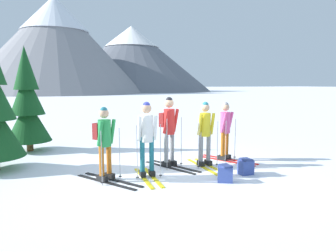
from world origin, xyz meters
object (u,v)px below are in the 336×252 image
skier_in_green (104,140)px  backpack_on_snow_front (246,167)px  skier_in_pink (225,129)px  pine_tree_near (27,104)px  backpack_on_snow_beside (225,174)px  skier_in_yellow (205,132)px  skier_in_white (147,136)px  skier_in_red (169,127)px

skier_in_green → backpack_on_snow_front: bearing=-12.8°
skier_in_green → skier_in_pink: (3.46, 0.65, -0.03)m
pine_tree_near → backpack_on_snow_beside: size_ratio=8.36×
skier_in_yellow → skier_in_white: bearing=-168.0°
skier_in_white → pine_tree_near: size_ratio=0.53×
skier_in_white → backpack_on_snow_front: (2.25, -0.65, -0.77)m
skier_in_green → skier_in_pink: skier_in_green is taller
skier_in_white → skier_in_red: 1.04m
skier_in_green → skier_in_white: bearing=-4.6°
skier_in_yellow → pine_tree_near: (-4.39, 3.63, 0.60)m
skier_in_green → backpack_on_snow_beside: 2.75m
skier_in_green → skier_in_pink: size_ratio=0.98×
pine_tree_near → backpack_on_snow_beside: pine_tree_near is taller
skier_in_green → skier_in_red: skier_in_red is taller
skier_in_white → backpack_on_snow_front: bearing=-16.1°
backpack_on_snow_front → pine_tree_near: bearing=136.9°
skier_in_white → skier_in_pink: (2.51, 0.73, -0.08)m
skier_in_pink → backpack_on_snow_beside: size_ratio=4.22×
skier_in_green → backpack_on_snow_beside: bearing=-23.0°
skier_in_pink → pine_tree_near: size_ratio=0.50×
skier_in_green → backpack_on_snow_front: skier_in_green is taller
skier_in_green → skier_in_yellow: skier_in_yellow is taller
skier_in_white → backpack_on_snow_beside: size_ratio=4.39×
skier_in_red → pine_tree_near: (-3.50, 3.33, 0.49)m
skier_in_yellow → backpack_on_snow_front: (0.57, -1.01, -0.73)m
skier_in_red → backpack_on_snow_beside: 1.96m
skier_in_green → backpack_on_snow_front: 3.36m
pine_tree_near → backpack_on_snow_front: bearing=-43.1°
skier_in_yellow → skier_in_pink: (0.83, 0.37, -0.03)m
pine_tree_near → backpack_on_snow_front: 6.91m
backpack_on_snow_front → backpack_on_snow_beside: bearing=-157.6°
skier_in_pink → backpack_on_snow_beside: bearing=-121.2°
skier_in_red → skier_in_white: bearing=-140.1°
skier_in_white → pine_tree_near: bearing=124.2°
skier_in_white → backpack_on_snow_front: skier_in_white is taller
pine_tree_near → skier_in_yellow: bearing=-39.6°
pine_tree_near → skier_in_red: bearing=-43.5°
skier_in_green → skier_in_pink: bearing=10.6°
skier_in_yellow → pine_tree_near: 5.73m
skier_in_yellow → backpack_on_snow_front: skier_in_yellow is taller
skier_in_red → skier_in_yellow: size_ratio=1.07×
skier_in_red → backpack_on_snow_beside: bearing=-66.7°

